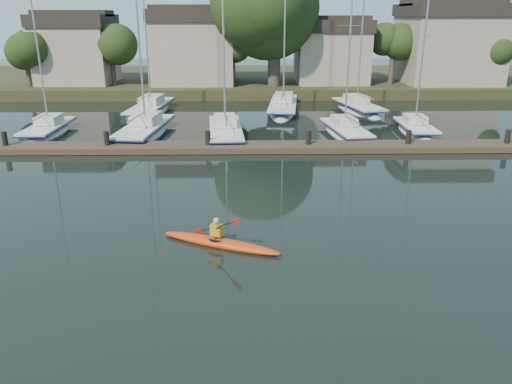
{
  "coord_description": "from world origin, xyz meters",
  "views": [
    {
      "loc": [
        -0.64,
        -15.04,
        7.72
      ],
      "look_at": [
        -0.32,
        3.2,
        1.2
      ],
      "focal_mm": 35.0,
      "sensor_mm": 36.0,
      "label": 1
    }
  ],
  "objects_px": {
    "kayak": "(220,241)",
    "sailboat_1": "(145,138)",
    "sailboat_2": "(226,139)",
    "sailboat_7": "(358,113)",
    "dock": "(258,147)",
    "sailboat_0": "(49,136)",
    "sailboat_6": "(283,113)",
    "sailboat_3": "(345,137)",
    "sailboat_4": "(415,135)",
    "sailboat_5": "(151,115)"
  },
  "relations": [
    {
      "from": "dock",
      "to": "sailboat_6",
      "type": "relative_size",
      "value": 1.96
    },
    {
      "from": "kayak",
      "to": "sailboat_0",
      "type": "height_order",
      "value": "sailboat_0"
    },
    {
      "from": "dock",
      "to": "sailboat_1",
      "type": "height_order",
      "value": "sailboat_1"
    },
    {
      "from": "sailboat_0",
      "to": "sailboat_6",
      "type": "distance_m",
      "value": 18.73
    },
    {
      "from": "sailboat_3",
      "to": "sailboat_2",
      "type": "bearing_deg",
      "value": 174.09
    },
    {
      "from": "sailboat_3",
      "to": "sailboat_7",
      "type": "xyz_separation_m",
      "value": [
        2.71,
        8.79,
        -0.02
      ]
    },
    {
      "from": "kayak",
      "to": "sailboat_0",
      "type": "xyz_separation_m",
      "value": [
        -12.66,
        17.79,
        -0.37
      ]
    },
    {
      "from": "sailboat_3",
      "to": "sailboat_6",
      "type": "relative_size",
      "value": 0.7
    },
    {
      "from": "sailboat_2",
      "to": "sailboat_0",
      "type": "bearing_deg",
      "value": 171.46
    },
    {
      "from": "dock",
      "to": "sailboat_4",
      "type": "relative_size",
      "value": 3.06
    },
    {
      "from": "dock",
      "to": "sailboat_5",
      "type": "xyz_separation_m",
      "value": [
        -8.69,
        12.3,
        -0.41
      ]
    },
    {
      "from": "sailboat_2",
      "to": "sailboat_7",
      "type": "distance_m",
      "value": 14.1
    },
    {
      "from": "sailboat_5",
      "to": "sailboat_6",
      "type": "relative_size",
      "value": 0.94
    },
    {
      "from": "sailboat_3",
      "to": "sailboat_6",
      "type": "distance_m",
      "value": 9.86
    },
    {
      "from": "kayak",
      "to": "sailboat_3",
      "type": "distance_m",
      "value": 18.72
    },
    {
      "from": "sailboat_0",
      "to": "sailboat_4",
      "type": "distance_m",
      "value": 25.28
    },
    {
      "from": "sailboat_1",
      "to": "sailboat_6",
      "type": "distance_m",
      "value": 13.47
    },
    {
      "from": "sailboat_5",
      "to": "sailboat_7",
      "type": "relative_size",
      "value": 1.21
    },
    {
      "from": "sailboat_1",
      "to": "sailboat_3",
      "type": "bearing_deg",
      "value": 5.3
    },
    {
      "from": "sailboat_5",
      "to": "dock",
      "type": "bearing_deg",
      "value": -49.31
    },
    {
      "from": "kayak",
      "to": "sailboat_7",
      "type": "xyz_separation_m",
      "value": [
        10.34,
        25.88,
        -0.38
      ]
    },
    {
      "from": "sailboat_4",
      "to": "sailboat_5",
      "type": "bearing_deg",
      "value": 161.11
    },
    {
      "from": "sailboat_0",
      "to": "sailboat_2",
      "type": "distance_m",
      "value": 12.22
    },
    {
      "from": "dock",
      "to": "sailboat_2",
      "type": "xyz_separation_m",
      "value": [
        -2.11,
        3.77,
        -0.4
      ]
    },
    {
      "from": "sailboat_3",
      "to": "sailboat_6",
      "type": "height_order",
      "value": "sailboat_6"
    },
    {
      "from": "sailboat_2",
      "to": "sailboat_5",
      "type": "relative_size",
      "value": 0.95
    },
    {
      "from": "sailboat_3",
      "to": "sailboat_4",
      "type": "relative_size",
      "value": 1.1
    },
    {
      "from": "sailboat_6",
      "to": "sailboat_7",
      "type": "bearing_deg",
      "value": 2.71
    },
    {
      "from": "sailboat_4",
      "to": "sailboat_7",
      "type": "height_order",
      "value": "sailboat_7"
    },
    {
      "from": "sailboat_0",
      "to": "sailboat_5",
      "type": "height_order",
      "value": "sailboat_5"
    },
    {
      "from": "sailboat_0",
      "to": "sailboat_4",
      "type": "height_order",
      "value": "sailboat_0"
    },
    {
      "from": "kayak",
      "to": "sailboat_7",
      "type": "bearing_deg",
      "value": 91.86
    },
    {
      "from": "kayak",
      "to": "sailboat_7",
      "type": "relative_size",
      "value": 0.33
    },
    {
      "from": "kayak",
      "to": "sailboat_1",
      "type": "distance_m",
      "value": 18.26
    },
    {
      "from": "dock",
      "to": "sailboat_6",
      "type": "height_order",
      "value": "sailboat_6"
    },
    {
      "from": "sailboat_4",
      "to": "sailboat_5",
      "type": "distance_m",
      "value": 21.1
    },
    {
      "from": "dock",
      "to": "sailboat_0",
      "type": "bearing_deg",
      "value": 161.69
    },
    {
      "from": "kayak",
      "to": "sailboat_1",
      "type": "xyz_separation_m",
      "value": [
        -5.96,
        17.25,
        -0.39
      ]
    },
    {
      "from": "sailboat_0",
      "to": "sailboat_3",
      "type": "xyz_separation_m",
      "value": [
        20.29,
        -0.7,
        0.01
      ]
    },
    {
      "from": "sailboat_2",
      "to": "sailboat_4",
      "type": "distance_m",
      "value": 13.13
    },
    {
      "from": "sailboat_2",
      "to": "sailboat_6",
      "type": "bearing_deg",
      "value": 60.43
    },
    {
      "from": "kayak",
      "to": "sailboat_2",
      "type": "bearing_deg",
      "value": 115.26
    },
    {
      "from": "sailboat_1",
      "to": "sailboat_2",
      "type": "height_order",
      "value": "sailboat_2"
    },
    {
      "from": "sailboat_4",
      "to": "sailboat_7",
      "type": "distance_m",
      "value": 8.45
    },
    {
      "from": "sailboat_1",
      "to": "sailboat_3",
      "type": "distance_m",
      "value": 13.59
    },
    {
      "from": "sailboat_7",
      "to": "sailboat_3",
      "type": "bearing_deg",
      "value": -119.06
    },
    {
      "from": "sailboat_6",
      "to": "sailboat_7",
      "type": "distance_m",
      "value": 6.31
    },
    {
      "from": "sailboat_0",
      "to": "sailboat_2",
      "type": "xyz_separation_m",
      "value": [
        12.18,
        -0.96,
        -0.0
      ]
    },
    {
      "from": "sailboat_1",
      "to": "sailboat_4",
      "type": "distance_m",
      "value": 18.59
    },
    {
      "from": "sailboat_1",
      "to": "sailboat_7",
      "type": "distance_m",
      "value": 18.44
    }
  ]
}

